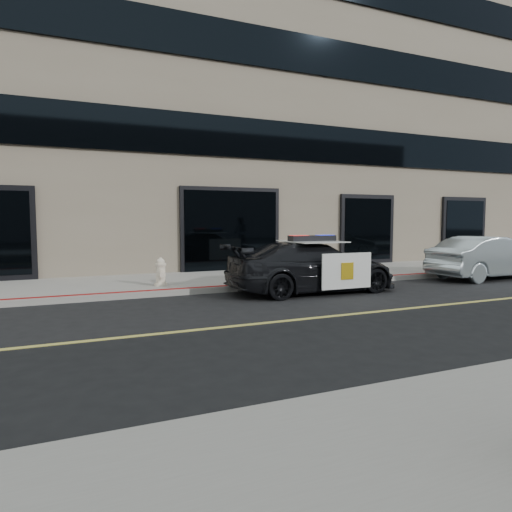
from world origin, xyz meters
name	(u,v)px	position (x,y,z in m)	size (l,w,h in m)	color
ground	(399,310)	(0.00, 0.00, 0.00)	(120.00, 120.00, 0.00)	black
sidewalk_n	(281,276)	(0.00, 5.25, 0.07)	(60.00, 3.50, 0.15)	gray
building_n	(223,115)	(0.00, 10.50, 6.00)	(60.00, 7.00, 12.00)	#756856
police_car	(312,267)	(-0.47, 2.64, 0.64)	(2.07, 4.42, 1.43)	black
silver_sedan	(489,258)	(5.77, 2.65, 0.65)	(4.00, 1.46, 1.31)	silver
fire_hydrant	(161,272)	(-3.92, 4.25, 0.49)	(0.33, 0.45, 0.72)	#FEE9CE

